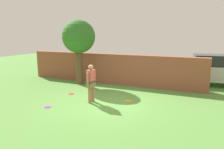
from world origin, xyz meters
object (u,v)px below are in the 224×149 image
tree (79,38)px  person (91,82)px  car (212,70)px  frisbee_purple (48,107)px  frisbee_red (71,94)px  frisbee_orange (129,101)px

tree → person: 3.92m
person → car: car is taller
car → frisbee_purple: (-6.00, -6.82, -0.85)m
person → frisbee_purple: (-1.31, -1.23, -0.89)m
person → frisbee_purple: size_ratio=6.00×
tree → frisbee_purple: bearing=-76.1°
tree → person: size_ratio=2.25×
frisbee_red → frisbee_purple: 1.96m
car → frisbee_orange: size_ratio=16.30×
tree → frisbee_red: size_ratio=13.51×
tree → frisbee_purple: size_ratio=13.51×
person → car: size_ratio=0.37×
frisbee_purple → car: bearing=48.7°
person → frisbee_orange: (1.40, 0.79, -0.89)m
frisbee_red → frisbee_purple: size_ratio=1.00×
frisbee_orange → person: bearing=-150.6°
tree → frisbee_purple: tree is taller
frisbee_orange → frisbee_purple: size_ratio=1.00×
frisbee_red → frisbee_orange: (2.93, 0.07, 0.00)m
person → frisbee_red: person is taller
frisbee_orange → frisbee_purple: (-2.71, -2.02, 0.00)m
frisbee_red → frisbee_purple: bearing=-83.6°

